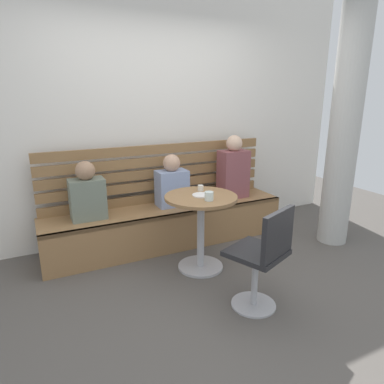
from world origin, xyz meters
TOP-DOWN VIEW (x-y plane):
  - ground at (0.00, 0.00)m, footprint 8.00×8.00m
  - back_wall at (0.00, 1.64)m, footprint 5.20×0.10m
  - concrete_pillar at (1.75, 0.45)m, footprint 0.32×0.32m
  - booth_bench at (0.00, 1.20)m, footprint 2.70×0.52m
  - booth_backrest at (0.00, 1.44)m, footprint 2.65×0.04m
  - cafe_table at (0.07, 0.54)m, footprint 0.68×0.68m
  - white_chair at (0.19, -0.27)m, footprint 0.52×0.52m
  - person_adult at (0.86, 1.22)m, footprint 0.34×0.22m
  - person_child_left at (-0.85, 1.22)m, footprint 0.34×0.22m
  - person_child_middle at (0.07, 1.24)m, footprint 0.34×0.22m
  - cup_espresso_small at (0.15, 0.70)m, footprint 0.06×0.06m
  - cup_glass_short at (0.07, 0.38)m, footprint 0.08×0.08m
  - plate_small at (0.07, 0.54)m, footprint 0.17×0.17m

SIDE VIEW (x-z plane):
  - ground at x=0.00m, z-range 0.00..0.00m
  - booth_bench at x=0.00m, z-range 0.00..0.44m
  - white_chair at x=0.19m, z-range 0.04..0.89m
  - cafe_table at x=0.07m, z-range 0.15..0.89m
  - person_child_middle at x=0.07m, z-range 0.40..0.98m
  - person_child_left at x=-0.85m, z-range 0.40..0.99m
  - plate_small at x=0.07m, z-range 0.74..0.75m
  - cup_espresso_small at x=0.15m, z-range 0.74..0.79m
  - person_adult at x=0.86m, z-range 0.40..1.15m
  - booth_backrest at x=0.00m, z-range 0.44..1.11m
  - cup_glass_short at x=0.07m, z-range 0.74..0.82m
  - concrete_pillar at x=1.75m, z-range 0.00..2.80m
  - back_wall at x=0.00m, z-range 0.00..2.90m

